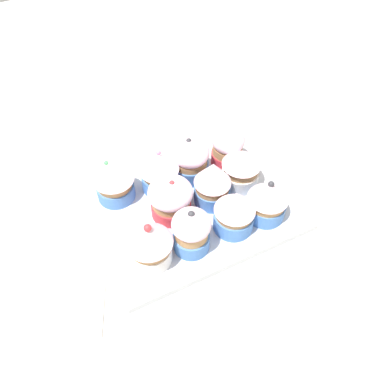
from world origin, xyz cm
name	(u,v)px	position (x,y,z in cm)	size (l,w,h in cm)	color
ground_plane	(192,215)	(0.00, 0.00, -1.50)	(180.00, 180.00, 3.00)	beige
baking_tray	(192,207)	(0.00, 0.00, 0.60)	(30.17, 23.89, 1.20)	silver
cupcake_0	(149,242)	(-9.40, -6.14, 5.23)	(6.47, 6.47, 8.01)	white
cupcake_1	(191,231)	(-3.49, -6.81, 4.84)	(5.43, 5.43, 7.42)	#477AC6
cupcake_2	(235,210)	(3.57, -6.45, 4.99)	(5.99, 5.99, 7.51)	#477AC6
cupcake_3	(268,200)	(9.03, -6.68, 4.72)	(6.04, 6.04, 7.23)	#477AC6
cupcake_4	(172,200)	(-3.53, -0.39, 4.64)	(6.63, 6.63, 6.95)	#D1333D
cupcake_5	(213,183)	(3.18, -0.53, 5.26)	(5.67, 5.67, 8.02)	#477AC6
cupcake_6	(241,167)	(8.99, 0.74, 4.78)	(6.15, 6.15, 7.07)	white
cupcake_7	(114,180)	(-9.86, 6.95, 4.92)	(6.37, 6.37, 7.35)	#477AC6
cupcake_8	(159,171)	(-2.91, 5.65, 4.94)	(6.34, 6.34, 7.40)	#477AC6
cupcake_9	(190,159)	(2.65, 5.91, 4.78)	(6.07, 6.07, 7.43)	#477AC6
cupcake_10	(228,146)	(9.50, 5.89, 4.80)	(5.48, 5.48, 7.11)	#D1333D
napkin	(63,293)	(-21.94, -5.28, 0.30)	(11.06, 12.89, 0.60)	white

